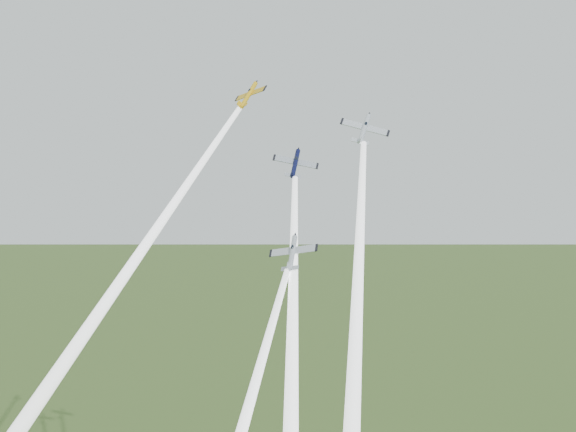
{
  "coord_description": "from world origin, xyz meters",
  "views": [
    {
      "loc": [
        46.1,
        -110.08,
        98.78
      ],
      "look_at": [
        0.0,
        -6.0,
        92.0
      ],
      "focal_mm": 45.0,
      "sensor_mm": 36.0,
      "label": 1
    }
  ],
  "objects": [
    {
      "name": "plane_yellow",
      "position": [
        -12.39,
        4.75,
        112.61
      ],
      "size": [
        8.75,
        8.84,
        7.94
      ],
      "primitive_type": null,
      "rotation": [
        0.86,
        -0.16,
        -0.38
      ],
      "color": "gold"
    },
    {
      "name": "smoke_trail_silver_right",
      "position": [
        16.09,
        -20.23,
        76.47
      ],
      "size": [
        15.88,
        48.05,
        56.15
      ],
      "primitive_type": null,
      "rotation": [
        -0.71,
        0.0,
        0.27
      ],
      "color": "white"
    },
    {
      "name": "smoke_trail_yellow",
      "position": [
        -22.31,
        -20.29,
        81.53
      ],
      "size": [
        21.56,
        49.07,
        59.11
      ],
      "primitive_type": null,
      "rotation": [
        -0.71,
        0.0,
        -0.38
      ],
      "color": "white"
    },
    {
      "name": "smoke_trail_navy",
      "position": [
        6.64,
        -19.64,
        72.38
      ],
      "size": [
        20.09,
        44.0,
        53.02
      ],
      "primitive_type": null,
      "rotation": [
        -0.71,
        0.0,
        0.39
      ],
      "color": "white"
    },
    {
      "name": "plane_silver_right",
      "position": [
        9.16,
        4.46,
        106.07
      ],
      "size": [
        8.31,
        8.69,
        9.01
      ],
      "primitive_type": null,
      "rotation": [
        0.86,
        0.26,
        0.27
      ],
      "color": "silver"
    },
    {
      "name": "plane_silver_low",
      "position": [
        2.17,
        -9.23,
        86.56
      ],
      "size": [
        9.15,
        6.48,
        7.97
      ],
      "primitive_type": null,
      "rotation": [
        0.86,
        -0.15,
        0.05
      ],
      "color": "#B0B7BF"
    },
    {
      "name": "plane_navy",
      "position": [
        -2.56,
        2.84,
        100.42
      ],
      "size": [
        8.51,
        8.9,
        8.13
      ],
      "primitive_type": null,
      "rotation": [
        0.86,
        0.2,
        0.39
      ],
      "color": "#0B0F34"
    }
  ]
}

